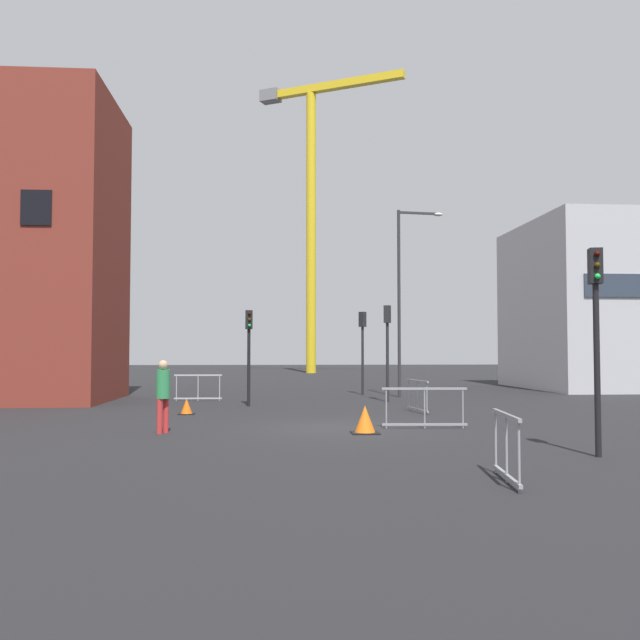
# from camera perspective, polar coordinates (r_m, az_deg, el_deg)

# --- Properties ---
(ground) EXTENTS (160.00, 160.00, 0.00)m
(ground) POSITION_cam_1_polar(r_m,az_deg,el_deg) (18.56, 1.46, -8.93)
(ground) COLOR black
(office_block) EXTENTS (10.35, 9.96, 8.99)m
(office_block) POSITION_cam_1_polar(r_m,az_deg,el_deg) (40.97, 23.58, 1.08)
(office_block) COLOR #B7B7BC
(office_block) RESTS_ON ground
(construction_crane) EXTENTS (12.92, 7.43, 26.82)m
(construction_crane) POSITION_cam_1_polar(r_m,az_deg,el_deg) (64.47, -0.60, 10.78)
(construction_crane) COLOR yellow
(construction_crane) RESTS_ON ground
(streetlamp_tall) EXTENTS (2.15, 0.43, 8.35)m
(streetlamp_tall) POSITION_cam_1_polar(r_m,az_deg,el_deg) (30.98, 6.99, 2.74)
(streetlamp_tall) COLOR #2D2D30
(streetlamp_tall) RESTS_ON ground
(traffic_light_far) EXTENTS (0.37, 0.37, 3.87)m
(traffic_light_far) POSITION_cam_1_polar(r_m,az_deg,el_deg) (32.18, 3.53, -1.57)
(traffic_light_far) COLOR #232326
(traffic_light_far) RESTS_ON ground
(traffic_light_island) EXTENTS (0.28, 0.38, 3.56)m
(traffic_light_island) POSITION_cam_1_polar(r_m,az_deg,el_deg) (25.75, -5.91, -1.74)
(traffic_light_island) COLOR black
(traffic_light_island) RESTS_ON ground
(traffic_light_corner) EXTENTS (0.30, 0.39, 4.08)m
(traffic_light_corner) POSITION_cam_1_polar(r_m,az_deg,el_deg) (14.52, 21.90, 0.27)
(traffic_light_corner) COLOR black
(traffic_light_corner) RESTS_ON ground
(traffic_light_crosswalk) EXTENTS (0.33, 0.39, 3.88)m
(traffic_light_crosswalk) POSITION_cam_1_polar(r_m,az_deg,el_deg) (27.82, 5.60, -1.40)
(traffic_light_crosswalk) COLOR #232326
(traffic_light_crosswalk) RESTS_ON ground
(pedestrian_walking) EXTENTS (0.34, 0.34, 1.82)m
(pedestrian_walking) POSITION_cam_1_polar(r_m,az_deg,el_deg) (17.73, -12.88, -5.71)
(pedestrian_walking) COLOR red
(pedestrian_walking) RESTS_ON ground
(safety_barrier_left_run) EXTENTS (0.32, 1.92, 1.08)m
(safety_barrier_left_run) POSITION_cam_1_polar(r_m,az_deg,el_deg) (23.28, 8.08, -6.22)
(safety_barrier_left_run) COLOR gray
(safety_barrier_left_run) RESTS_ON ground
(safety_barrier_rear) EXTENTS (0.27, 1.80, 1.08)m
(safety_barrier_rear) POSITION_cam_1_polar(r_m,az_deg,el_deg) (11.38, 15.19, -10.06)
(safety_barrier_rear) COLOR gray
(safety_barrier_rear) RESTS_ON ground
(safety_barrier_mid_span) EXTENTS (1.96, 0.11, 1.08)m
(safety_barrier_mid_span) POSITION_cam_1_polar(r_m,az_deg,el_deg) (28.79, -10.07, -5.49)
(safety_barrier_mid_span) COLOR #B2B5BA
(safety_barrier_mid_span) RESTS_ON ground
(safety_barrier_right_run) EXTENTS (2.27, 0.19, 1.08)m
(safety_barrier_right_run) POSITION_cam_1_polar(r_m,az_deg,el_deg) (18.65, 8.66, -7.13)
(safety_barrier_right_run) COLOR gray
(safety_barrier_right_run) RESTS_ON ground
(traffic_cone_orange) EXTENTS (0.69, 0.69, 0.70)m
(traffic_cone_orange) POSITION_cam_1_polar(r_m,az_deg,el_deg) (17.38, 3.75, -8.29)
(traffic_cone_orange) COLOR black
(traffic_cone_orange) RESTS_ON ground
(traffic_cone_by_barrier) EXTENTS (0.51, 0.51, 0.52)m
(traffic_cone_by_barrier) POSITION_cam_1_polar(r_m,az_deg,el_deg) (22.82, -10.99, -7.09)
(traffic_cone_by_barrier) COLOR black
(traffic_cone_by_barrier) RESTS_ON ground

